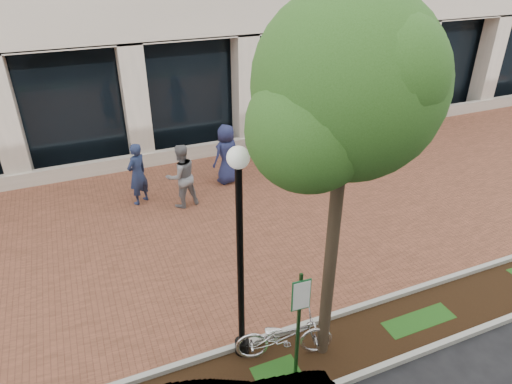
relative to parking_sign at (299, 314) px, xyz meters
name	(u,v)px	position (x,y,z in m)	size (l,w,h in m)	color
ground	(244,217)	(1.14, 5.49, -1.51)	(120.00, 120.00, 0.00)	black
brick_plaza	(244,217)	(1.14, 5.49, -1.50)	(40.00, 9.00, 0.01)	brown
planting_strip	(342,347)	(1.14, 0.24, -1.50)	(40.00, 1.50, 0.01)	black
curb_plaza_side	(323,319)	(1.14, 0.99, -1.45)	(40.00, 0.12, 0.12)	#A6A79D
curb_street_side	(364,374)	(1.14, -0.51, -1.45)	(40.00, 0.12, 0.12)	#A6A79D
parking_sign	(299,314)	(0.00, 0.00, 0.00)	(0.34, 0.07, 2.36)	#143816
lamppost	(240,250)	(-0.71, 0.89, 0.94)	(0.36, 0.36, 4.34)	black
street_tree	(348,97)	(0.79, 0.36, 3.56)	(3.32, 2.77, 6.64)	#413125
locked_bicycle	(284,336)	(0.01, 0.52, -1.02)	(0.65, 1.86, 0.98)	silver
pedestrian_left	(137,174)	(-1.46, 7.49, -0.54)	(0.70, 0.46, 1.93)	navy
pedestrian_mid	(181,176)	(-0.30, 6.84, -0.53)	(0.95, 0.74, 1.96)	slate
pedestrian_right	(227,154)	(1.44, 7.76, -0.51)	(0.97, 0.63, 1.99)	navy
bollard	(323,177)	(4.01, 5.99, -1.01)	(0.12, 0.12, 0.99)	silver
bike_rack_cluster	(302,140)	(4.83, 8.95, -1.01)	(4.21, 1.94, 1.07)	black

